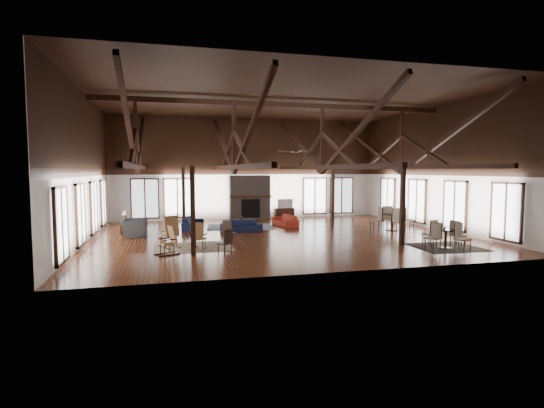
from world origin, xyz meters
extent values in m
plane|color=maroon|center=(0.00, 0.00, 0.00)|extent=(16.00, 16.00, 0.00)
cube|color=black|center=(0.00, 0.00, 6.00)|extent=(16.00, 14.00, 0.02)
cube|color=white|center=(0.00, 7.00, 3.00)|extent=(16.00, 0.02, 6.00)
cube|color=white|center=(0.00, -7.00, 3.00)|extent=(16.00, 0.02, 6.00)
cube|color=white|center=(-8.00, 0.00, 3.00)|extent=(0.02, 14.00, 6.00)
cube|color=white|center=(8.00, 0.00, 3.00)|extent=(0.02, 14.00, 6.00)
cube|color=black|center=(0.00, 0.00, 5.75)|extent=(15.60, 0.18, 0.22)
cube|color=black|center=(-6.00, 0.00, 3.05)|extent=(0.16, 13.70, 0.18)
cube|color=black|center=(-6.00, 0.00, 4.40)|extent=(0.14, 0.14, 2.70)
cube|color=black|center=(-6.00, 3.50, 4.28)|extent=(0.15, 7.07, 3.12)
cube|color=black|center=(-6.00, -3.50, 4.28)|extent=(0.15, 7.07, 3.12)
cube|color=black|center=(-2.00, 0.00, 3.05)|extent=(0.16, 13.70, 0.18)
cube|color=black|center=(-2.00, 0.00, 4.40)|extent=(0.14, 0.14, 2.70)
cube|color=black|center=(-2.00, 3.50, 4.28)|extent=(0.15, 7.07, 3.12)
cube|color=black|center=(-2.00, -3.50, 4.28)|extent=(0.15, 7.07, 3.12)
cube|color=black|center=(2.00, 0.00, 3.05)|extent=(0.16, 13.70, 0.18)
cube|color=black|center=(2.00, 0.00, 4.40)|extent=(0.14, 0.14, 2.70)
cube|color=black|center=(2.00, 3.50, 4.28)|extent=(0.15, 7.07, 3.12)
cube|color=black|center=(2.00, -3.50, 4.28)|extent=(0.15, 7.07, 3.12)
cube|color=black|center=(6.00, 0.00, 3.05)|extent=(0.16, 13.70, 0.18)
cube|color=black|center=(6.00, 0.00, 4.40)|extent=(0.14, 0.14, 2.70)
cube|color=black|center=(6.00, 3.50, 4.28)|extent=(0.15, 7.07, 3.12)
cube|color=black|center=(6.00, -3.50, 4.28)|extent=(0.15, 7.07, 3.12)
cube|color=black|center=(-4.00, -3.50, 1.52)|extent=(0.16, 0.16, 3.05)
cube|color=black|center=(4.00, -3.50, 1.52)|extent=(0.16, 0.16, 3.05)
cube|color=black|center=(-4.00, 3.50, 1.52)|extent=(0.16, 0.16, 3.05)
cube|color=black|center=(4.00, 3.50, 1.52)|extent=(0.16, 0.16, 3.05)
cube|color=brown|center=(0.00, 6.68, 1.30)|extent=(2.40, 0.62, 2.60)
cube|color=black|center=(0.00, 6.36, 0.65)|extent=(1.10, 0.06, 1.10)
cube|color=black|center=(0.00, 6.40, 1.35)|extent=(2.50, 0.20, 0.12)
cylinder|color=black|center=(0.50, -1.00, 4.05)|extent=(0.04, 0.04, 0.70)
cylinder|color=black|center=(0.50, -1.00, 3.70)|extent=(0.20, 0.20, 0.10)
cube|color=black|center=(0.95, -1.00, 3.70)|extent=(0.70, 0.12, 0.02)
cube|color=black|center=(0.50, -0.55, 3.70)|extent=(0.12, 0.70, 0.02)
cube|color=black|center=(0.05, -1.00, 3.70)|extent=(0.70, 0.12, 0.02)
cube|color=black|center=(0.50, -1.45, 3.70)|extent=(0.12, 0.70, 0.02)
imported|color=black|center=(-1.45, 1.47, 0.28)|extent=(1.95, 0.80, 0.56)
imported|color=black|center=(-3.58, 2.94, 0.30)|extent=(2.17, 1.23, 0.60)
imported|color=#A72F20|center=(1.18, 3.07, 0.28)|extent=(2.02, 0.99, 0.57)
cube|color=brown|center=(-1.00, 3.03, 0.38)|extent=(1.09, 0.56, 0.06)
cube|color=brown|center=(-1.45, 2.85, 0.18)|extent=(0.06, 0.06, 0.35)
cube|color=brown|center=(-1.45, 3.21, 0.18)|extent=(0.06, 0.06, 0.35)
cube|color=brown|center=(-0.54, 2.85, 0.18)|extent=(0.06, 0.06, 0.35)
cube|color=brown|center=(-0.54, 3.21, 0.18)|extent=(0.06, 0.06, 0.35)
imported|color=#B2B2B2|center=(-1.14, 3.11, 0.52)|extent=(0.21, 0.21, 0.21)
imported|color=#2C2C2F|center=(-6.24, 1.21, 0.38)|extent=(1.22, 1.08, 0.77)
cube|color=black|center=(-6.64, 1.99, 0.30)|extent=(0.45, 0.45, 0.60)
cylinder|color=black|center=(-6.64, 1.99, 0.78)|extent=(0.08, 0.08, 0.36)
cone|color=beige|center=(-6.64, 1.99, 1.02)|extent=(0.32, 0.32, 0.26)
cube|color=#8E5E36|center=(-4.79, -1.79, 0.47)|extent=(0.70, 0.69, 0.06)
cube|color=#8E5E36|center=(-4.69, -2.02, 0.83)|extent=(0.57, 0.41, 0.77)
cube|color=black|center=(-4.99, -1.89, 0.03)|extent=(0.45, 0.88, 0.06)
cube|color=black|center=(-4.59, -1.70, 0.03)|extent=(0.45, 0.88, 0.06)
cube|color=#8E5E36|center=(-3.71, -2.39, 0.38)|extent=(0.56, 0.54, 0.05)
cube|color=#8E5E36|center=(-3.78, -2.57, 0.68)|extent=(0.47, 0.31, 0.63)
cube|color=black|center=(-3.88, -2.32, 0.02)|extent=(0.32, 0.74, 0.05)
cube|color=black|center=(-3.54, -2.45, 0.02)|extent=(0.32, 0.74, 0.05)
cube|color=#8E5E36|center=(-4.88, -3.23, 0.38)|extent=(0.56, 0.57, 0.05)
cube|color=#8E5E36|center=(-4.69, -3.16, 0.68)|extent=(0.33, 0.47, 0.63)
cube|color=black|center=(-4.80, -3.40, 0.02)|extent=(0.73, 0.35, 0.05)
cube|color=black|center=(-4.95, -3.07, 0.02)|extent=(0.73, 0.35, 0.05)
cube|color=black|center=(-2.47, -1.56, 0.43)|extent=(0.56, 0.56, 0.05)
cube|color=black|center=(-2.58, -1.69, 0.68)|extent=(0.33, 0.28, 0.52)
cylinder|color=black|center=(-2.47, -1.56, 0.21)|extent=(0.03, 0.03, 0.43)
cube|color=black|center=(-2.96, -3.84, 0.42)|extent=(0.54, 0.54, 0.05)
cube|color=black|center=(-2.86, -3.98, 0.67)|extent=(0.34, 0.25, 0.51)
cylinder|color=black|center=(-2.96, -3.84, 0.21)|extent=(0.03, 0.03, 0.42)
cylinder|color=black|center=(5.19, -4.55, 0.69)|extent=(0.82, 0.82, 0.04)
cylinder|color=black|center=(5.19, -4.55, 0.36)|extent=(0.10, 0.10, 0.67)
cylinder|color=black|center=(5.19, -4.55, 0.02)|extent=(0.49, 0.49, 0.04)
cylinder|color=black|center=(5.74, 0.22, 0.78)|extent=(0.92, 0.92, 0.04)
cylinder|color=black|center=(5.74, 0.22, 0.40)|extent=(0.10, 0.10, 0.76)
cylinder|color=black|center=(5.74, 0.22, 0.02)|extent=(0.55, 0.55, 0.04)
imported|color=#B2B2B2|center=(5.15, -4.51, 0.76)|extent=(0.15, 0.15, 0.10)
imported|color=#B2B2B2|center=(5.76, 0.20, 0.85)|extent=(0.16, 0.16, 0.10)
cube|color=black|center=(2.17, 6.75, 0.30)|extent=(1.19, 0.45, 0.59)
imported|color=#B2B2B2|center=(2.20, 6.75, 0.87)|extent=(0.98, 0.23, 0.56)
cube|color=tan|center=(-3.91, -2.02, 0.01)|extent=(2.91, 2.30, 0.01)
cube|color=#1C284E|center=(-1.19, 3.21, 0.01)|extent=(3.61, 2.92, 0.01)
cube|color=black|center=(5.36, -4.37, 0.01)|extent=(2.50, 2.29, 0.01)
camera|label=1|loc=(-4.93, -18.08, 2.91)|focal=28.00mm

